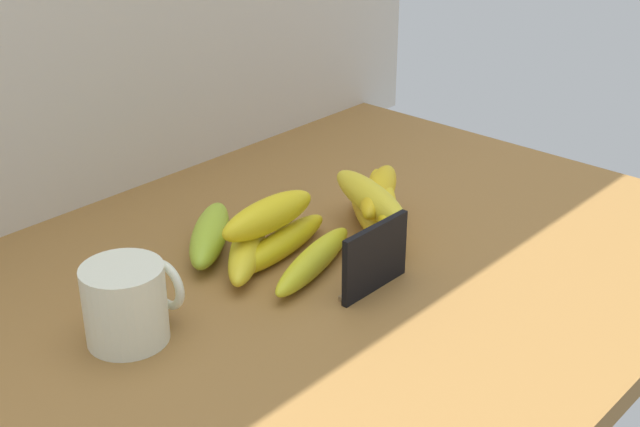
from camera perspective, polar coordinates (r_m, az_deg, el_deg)
name	(u,v)px	position (r cm, az deg, el deg)	size (l,w,h in cm)	color
counter_top	(318,285)	(106.29, -0.11, -4.76)	(110.00, 76.00, 3.00)	olive
chalkboard_sign	(375,260)	(100.95, 3.63, -3.09)	(11.00, 1.80, 8.40)	black
coffee_mug	(127,303)	(93.72, -12.64, -5.80)	(10.34, 8.84, 8.77)	silver
banana_0	(315,260)	(105.29, -0.36, -3.08)	(18.38, 3.38, 3.38)	gold
banana_1	(282,243)	(109.10, -2.53, -1.98)	(17.98, 3.51, 3.51)	yellow
banana_2	(248,246)	(108.25, -4.80, -2.13)	(19.27, 4.02, 4.02)	yellow
banana_3	(210,234)	(111.12, -7.30, -1.39)	(16.99, 4.35, 4.35)	#9DC12F
banana_4	(374,220)	(114.98, 3.56, -0.44)	(19.82, 3.64, 3.64)	yellow
banana_5	(379,191)	(114.33, 3.93, 1.47)	(15.98, 3.88, 3.88)	yellow
banana_6	(382,197)	(113.42, 4.15, 1.11)	(17.37, 3.36, 3.36)	yellow
banana_7	(370,198)	(112.13, 3.34, 1.05)	(17.50, 4.11, 4.11)	yellow
banana_8	(268,215)	(107.46, -3.44, -0.11)	(15.43, 4.33, 4.33)	yellow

